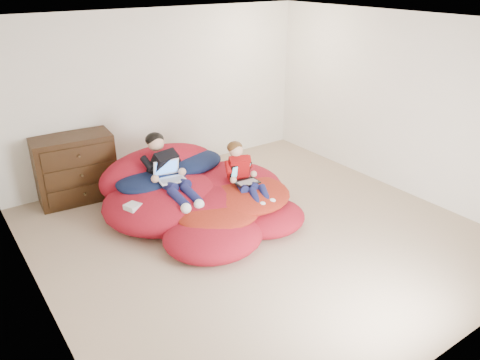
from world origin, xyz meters
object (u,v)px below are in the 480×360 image
Objects in this scene: dresser at (75,168)px; laptop_black at (244,177)px; beanbag_pile at (199,196)px; older_boy at (166,168)px; laptop_white at (169,174)px; younger_boy at (243,172)px.

laptop_black is (1.64, -1.73, 0.08)m from dresser.
beanbag_pile is 2.25× the size of older_boy.
older_boy reaches higher than beanbag_pile.
laptop_white is (0.82, -1.26, 0.16)m from dresser.
younger_boy is (0.46, -0.36, 0.37)m from beanbag_pile.
older_boy reaches higher than dresser.
older_boy is 3.09× the size of laptop_white.
older_boy reaches higher than younger_boy.
laptop_white is at bearing 165.56° from beanbag_pile.
younger_boy is at bearing -46.26° from dresser.
beanbag_pile is 0.67m from laptop_black.
older_boy is (-0.36, 0.17, 0.44)m from beanbag_pile.
laptop_white reaches higher than laptop_black.
beanbag_pile is at bearing -25.08° from older_boy.
older_boy is 0.99m from younger_boy.
older_boy is at bearing -55.38° from dresser.
older_boy is at bearing 154.92° from beanbag_pile.
dresser reaches higher than laptop_white.
laptop_white is (-0.00, -0.08, -0.06)m from older_boy.
beanbag_pile is (1.18, -1.35, -0.22)m from dresser.
laptop_black is (0.83, -0.47, -0.08)m from laptop_white.
laptop_black is at bearing -90.00° from younger_boy.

